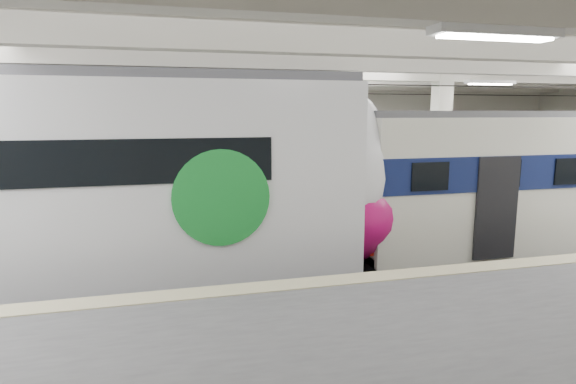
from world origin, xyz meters
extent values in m
cube|color=black|center=(0.00, 0.00, -0.05)|extent=(36.00, 24.00, 0.10)
cube|color=silver|center=(0.00, 0.00, 5.55)|extent=(36.00, 24.00, 0.20)
cube|color=beige|center=(0.00, 10.00, 2.75)|extent=(30.00, 0.10, 5.50)
cube|color=#C0B488|center=(0.00, -3.25, 1.11)|extent=(30.00, 0.50, 0.02)
cube|color=beige|center=(-3.00, 3.00, 2.75)|extent=(0.50, 0.50, 5.50)
cube|color=beige|center=(5.00, 3.00, 2.75)|extent=(0.50, 0.50, 5.50)
cube|color=beige|center=(0.00, 0.00, 5.25)|extent=(30.00, 18.00, 0.50)
cube|color=#59544C|center=(0.00, 0.00, 0.08)|extent=(30.00, 1.52, 0.16)
cube|color=#59544C|center=(0.00, 5.50, 0.08)|extent=(30.00, 1.52, 0.16)
cylinder|color=black|center=(0.00, 0.00, 4.70)|extent=(30.00, 0.03, 0.03)
cylinder|color=black|center=(0.00, 5.50, 4.70)|extent=(30.00, 0.03, 0.03)
cube|color=white|center=(0.00, -2.00, 4.92)|extent=(26.00, 8.40, 0.12)
cube|color=white|center=(-6.55, 0.00, 2.59)|extent=(13.94, 3.11, 4.18)
ellipsoid|color=white|center=(0.42, 0.00, 2.59)|extent=(2.47, 3.05, 4.10)
ellipsoid|color=#C31064|center=(0.54, 0.00, 1.67)|extent=(2.62, 3.11, 2.51)
cylinder|color=#1A9232|center=(-2.65, -1.58, 2.38)|extent=(1.93, 0.06, 1.93)
cube|color=#4C4C51|center=(-6.55, 0.00, 4.78)|extent=(13.94, 2.55, 0.20)
cube|color=black|center=(-6.55, 0.00, 0.35)|extent=(13.94, 2.18, 0.70)
cube|color=silver|center=(6.87, 0.00, 2.21)|extent=(12.02, 2.64, 3.42)
cube|color=#121D4F|center=(6.87, 0.00, 2.62)|extent=(12.06, 2.70, 0.83)
cube|color=red|center=(0.82, 0.00, 1.73)|extent=(0.08, 2.24, 1.88)
cube|color=black|center=(0.82, 0.00, 3.17)|extent=(0.08, 2.11, 1.23)
cube|color=#4C4C51|center=(6.87, 0.00, 4.00)|extent=(12.02, 2.06, 0.16)
cube|color=black|center=(6.87, 0.00, 0.35)|extent=(12.02, 1.84, 0.70)
cube|color=white|center=(-5.60, 5.50, 2.46)|extent=(14.56, 3.34, 3.93)
cube|color=#1A9232|center=(-5.60, 5.50, 2.98)|extent=(14.60, 3.40, 0.83)
cube|color=#4C4C51|center=(-5.60, 5.50, 4.53)|extent=(14.54, 2.82, 0.16)
cube|color=black|center=(-5.60, 5.50, 0.30)|extent=(14.55, 3.03, 0.60)
camera|label=1|loc=(-3.73, -10.91, 4.05)|focal=30.00mm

